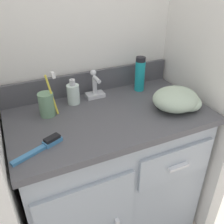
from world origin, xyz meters
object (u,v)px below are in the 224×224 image
at_px(toothbrush_cup, 47,104).
at_px(hand_towel, 178,100).
at_px(shaving_cream_can, 140,74).
at_px(hairbrush, 44,145).
at_px(soap_dispenser, 73,93).

relative_size(toothbrush_cup, hand_towel, 0.93).
relative_size(shaving_cream_can, hairbrush, 0.91).
xyz_separation_m(soap_dispenser, shaving_cream_can, (0.35, -0.00, 0.04)).
relative_size(toothbrush_cup, hairbrush, 1.03).
xyz_separation_m(shaving_cream_can, hand_towel, (0.06, -0.24, -0.04)).
bearing_deg(shaving_cream_can, soap_dispenser, 179.37).
height_order(shaving_cream_can, hand_towel, shaving_cream_can).
bearing_deg(soap_dispenser, shaving_cream_can, -0.63).
distance_m(shaving_cream_can, hairbrush, 0.62).
distance_m(toothbrush_cup, soap_dispenser, 0.15).
height_order(shaving_cream_can, hairbrush, shaving_cream_can).
bearing_deg(shaving_cream_can, hand_towel, -76.81).
bearing_deg(soap_dispenser, hairbrush, -125.27).
height_order(toothbrush_cup, shaving_cream_can, toothbrush_cup).
bearing_deg(hairbrush, toothbrush_cup, 51.04).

